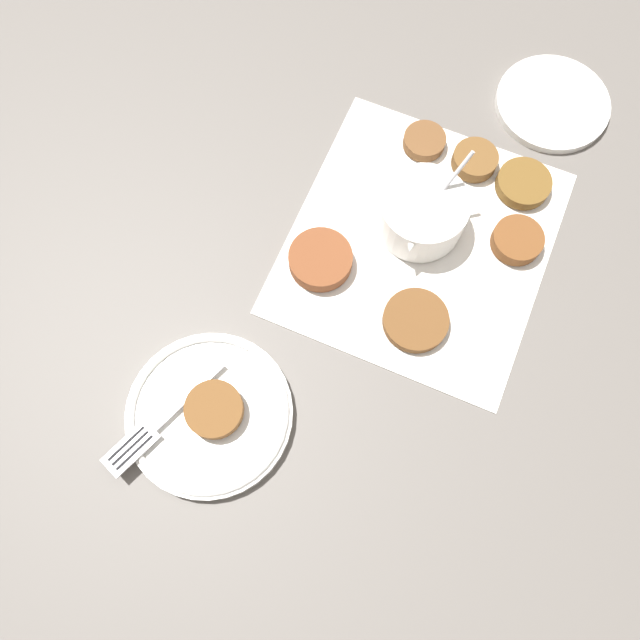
# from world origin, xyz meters

# --- Properties ---
(ground_plane) EXTENTS (4.00, 4.00, 0.00)m
(ground_plane) POSITION_xyz_m (0.00, 0.00, 0.00)
(ground_plane) COLOR #605B56
(napkin) EXTENTS (0.37, 0.34, 0.00)m
(napkin) POSITION_xyz_m (-0.02, -0.02, 0.00)
(napkin) COLOR white
(napkin) RESTS_ON ground_plane
(sauce_bowl) EXTENTS (0.12, 0.11, 0.11)m
(sauce_bowl) POSITION_xyz_m (-0.04, -0.03, 0.03)
(sauce_bowl) COLOR white
(sauce_bowl) RESTS_ON napkin
(fritter_0) EXTENTS (0.08, 0.08, 0.01)m
(fritter_0) POSITION_xyz_m (0.09, 0.00, 0.01)
(fritter_0) COLOR brown
(fritter_0) RESTS_ON napkin
(fritter_1) EXTENTS (0.06, 0.06, 0.02)m
(fritter_1) POSITION_xyz_m (-0.05, 0.09, 0.01)
(fritter_1) COLOR brown
(fritter_1) RESTS_ON napkin
(fritter_2) EXTENTS (0.07, 0.07, 0.02)m
(fritter_2) POSITION_xyz_m (-0.14, 0.08, 0.01)
(fritter_2) COLOR brown
(fritter_2) RESTS_ON napkin
(fritter_3) EXTENTS (0.08, 0.08, 0.02)m
(fritter_3) POSITION_xyz_m (0.05, -0.14, 0.01)
(fritter_3) COLOR brown
(fritter_3) RESTS_ON napkin
(fritter_4) EXTENTS (0.06, 0.06, 0.02)m
(fritter_4) POSITION_xyz_m (-0.16, -0.06, 0.01)
(fritter_4) COLOR brown
(fritter_4) RESTS_ON napkin
(fritter_5) EXTENTS (0.06, 0.06, 0.02)m
(fritter_5) POSITION_xyz_m (-0.15, 0.01, 0.01)
(fritter_5) COLOR brown
(fritter_5) RESTS_ON napkin
(serving_plate) EXTENTS (0.20, 0.20, 0.02)m
(serving_plate) POSITION_xyz_m (0.28, -0.19, 0.01)
(serving_plate) COLOR white
(serving_plate) RESTS_ON ground_plane
(fritter_on_plate) EXTENTS (0.07, 0.07, 0.02)m
(fritter_on_plate) POSITION_xyz_m (0.28, -0.19, 0.03)
(fritter_on_plate) COLOR brown
(fritter_on_plate) RESTS_ON serving_plate
(fork) EXTENTS (0.16, 0.09, 0.00)m
(fork) POSITION_xyz_m (0.32, -0.25, 0.02)
(fork) COLOR silver
(fork) RESTS_ON serving_plate
(extra_saucer) EXTENTS (0.16, 0.16, 0.01)m
(extra_saucer) POSITION_xyz_m (-0.28, 0.09, 0.01)
(extra_saucer) COLOR white
(extra_saucer) RESTS_ON ground_plane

